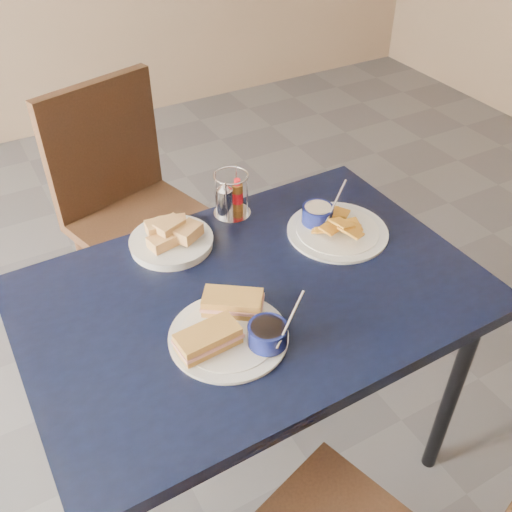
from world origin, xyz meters
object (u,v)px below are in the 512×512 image
dining_table (253,310)px  condiment_caddy (230,198)px  chair_far (132,194)px  sandwich_plate (232,328)px  plantain_plate (331,225)px  bread_basket (171,238)px

dining_table → condiment_caddy: size_ratio=8.43×
chair_far → sandwich_plate: 1.01m
dining_table → sandwich_plate: (-0.12, -0.11, 0.10)m
plantain_plate → sandwich_plate: bearing=-152.6°
dining_table → sandwich_plate: 0.19m
sandwich_plate → condiment_caddy: bearing=63.4°
chair_far → condiment_caddy: 0.62m
dining_table → plantain_plate: plantain_plate is taller
dining_table → bread_basket: (-0.11, 0.27, 0.10)m
chair_far → condiment_caddy: chair_far is taller
dining_table → chair_far: 0.89m
plantain_plate → bread_basket: bearing=159.8°
plantain_plate → condiment_caddy: 0.30m
dining_table → sandwich_plate: size_ratio=3.79×
dining_table → bread_basket: 0.31m
sandwich_plate → condiment_caddy: size_ratio=2.23×
dining_table → chair_far: (-0.03, 0.88, -0.13)m
sandwich_plate → condiment_caddy: 0.49m
dining_table → plantain_plate: (0.31, 0.11, 0.09)m
dining_table → plantain_plate: size_ratio=4.01×
dining_table → chair_far: bearing=92.3°
plantain_plate → condiment_caddy: size_ratio=2.10×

